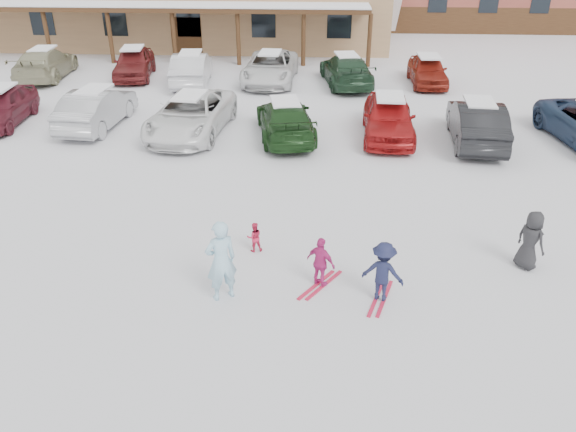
# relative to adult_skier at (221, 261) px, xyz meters

# --- Properties ---
(ground) EXTENTS (160.00, 160.00, 0.00)m
(ground) POSITION_rel_adult_skier_xyz_m (1.00, 0.98, -0.94)
(ground) COLOR white
(ground) RESTS_ON ground
(adult_skier) EXTENTS (0.82, 0.74, 1.89)m
(adult_skier) POSITION_rel_adult_skier_xyz_m (0.00, 0.00, 0.00)
(adult_skier) COLOR #A1D2E8
(adult_skier) RESTS_ON ground
(toddler_red) EXTENTS (0.45, 0.39, 0.78)m
(toddler_red) POSITION_rel_adult_skier_xyz_m (0.47, 1.97, -0.55)
(toddler_red) COLOR #D32347
(toddler_red) RESTS_ON ground
(child_navy) EXTENTS (1.02, 0.77, 1.40)m
(child_navy) POSITION_rel_adult_skier_xyz_m (3.43, 0.13, -0.24)
(child_navy) COLOR #181C3A
(child_navy) RESTS_ON ground
(skis_child_navy) EXTENTS (0.62, 1.39, 0.03)m
(skis_child_navy) POSITION_rel_adult_skier_xyz_m (3.43, 0.13, -0.93)
(skis_child_navy) COLOR #BC1A3A
(skis_child_navy) RESTS_ON ground
(child_magenta) EXTENTS (0.76, 0.65, 1.23)m
(child_magenta) POSITION_rel_adult_skier_xyz_m (2.12, 0.56, -0.33)
(child_magenta) COLOR #C22776
(child_magenta) RESTS_ON ground
(skis_child_magenta) EXTENTS (0.94, 1.28, 0.03)m
(skis_child_magenta) POSITION_rel_adult_skier_xyz_m (2.12, 0.56, -0.93)
(skis_child_magenta) COLOR #BC1A3A
(skis_child_magenta) RESTS_ON ground
(bystander_dark) EXTENTS (0.79, 0.85, 1.46)m
(bystander_dark) POSITION_rel_adult_skier_xyz_m (6.98, 1.62, -0.21)
(bystander_dark) COLOR #242326
(bystander_dark) RESTS_ON ground
(parked_car_0) EXTENTS (2.08, 4.42, 1.46)m
(parked_car_0) POSITION_rel_adult_skier_xyz_m (-10.65, 11.11, -0.21)
(parked_car_0) COLOR maroon
(parked_car_0) RESTS_ON ground
(parked_car_1) EXTENTS (1.90, 4.69, 1.51)m
(parked_car_1) POSITION_rel_adult_skier_xyz_m (-6.72, 10.94, -0.19)
(parked_car_1) COLOR #9D9EA1
(parked_car_1) RESTS_ON ground
(parked_car_2) EXTENTS (3.00, 5.62, 1.50)m
(parked_car_2) POSITION_rel_adult_skier_xyz_m (-2.86, 10.39, -0.19)
(parked_car_2) COLOR white
(parked_car_2) RESTS_ON ground
(parked_car_3) EXTENTS (2.73, 5.03, 1.39)m
(parked_car_3) POSITION_rel_adult_skier_xyz_m (0.73, 10.19, -0.25)
(parked_car_3) COLOR #1A3C18
(parked_car_3) RESTS_ON ground
(parked_car_4) EXTENTS (2.07, 4.68, 1.57)m
(parked_car_4) POSITION_rel_adult_skier_xyz_m (4.57, 10.42, -0.16)
(parked_car_4) COLOR #AA1718
(parked_car_4) RESTS_ON ground
(parked_car_5) EXTENTS (2.08, 4.86, 1.56)m
(parked_car_5) POSITION_rel_adult_skier_xyz_m (7.69, 9.97, -0.16)
(parked_car_5) COLOR black
(parked_car_5) RESTS_ON ground
(parked_car_7) EXTENTS (2.59, 5.34, 1.50)m
(parked_car_7) POSITION_rel_adult_skier_xyz_m (-12.10, 18.30, -0.20)
(parked_car_7) COLOR tan
(parked_car_7) RESTS_ON ground
(parked_car_8) EXTENTS (2.42, 4.65, 1.51)m
(parked_car_8) POSITION_rel_adult_skier_xyz_m (-7.58, 18.66, -0.19)
(parked_car_8) COLOR maroon
(parked_car_8) RESTS_ON ground
(parked_car_9) EXTENTS (2.05, 4.80, 1.54)m
(parked_car_9) POSITION_rel_adult_skier_xyz_m (-4.36, 17.55, -0.17)
(parked_car_9) COLOR silver
(parked_car_9) RESTS_ON ground
(parked_car_10) EXTENTS (2.68, 5.43, 1.48)m
(parked_car_10) POSITION_rel_adult_skier_xyz_m (-0.52, 18.11, -0.20)
(parked_car_10) COLOR silver
(parked_car_10) RESTS_ON ground
(parked_car_11) EXTENTS (2.82, 5.32, 1.47)m
(parked_car_11) POSITION_rel_adult_skier_xyz_m (3.25, 17.83, -0.21)
(parked_car_11) COLOR #1F3C26
(parked_car_11) RESTS_ON ground
(parked_car_12) EXTENTS (1.66, 4.10, 1.40)m
(parked_car_12) POSITION_rel_adult_skier_xyz_m (7.25, 18.15, -0.25)
(parked_car_12) COLOR maroon
(parked_car_12) RESTS_ON ground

